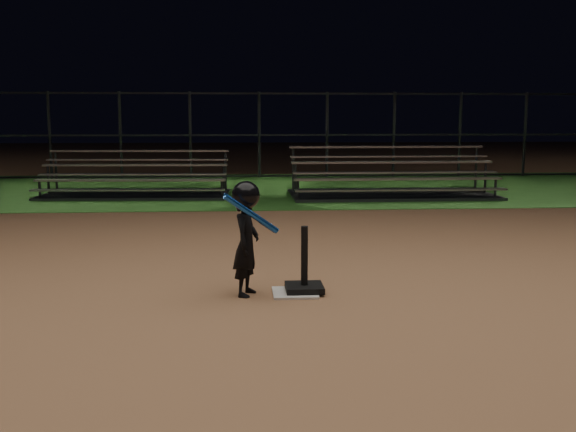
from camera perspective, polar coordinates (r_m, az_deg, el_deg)
The scene contains 8 objects.
ground at distance 6.75m, azimuth 0.60°, elevation -6.72°, with size 80.00×80.00×0.00m, color #956543.
grass_strip at distance 16.60m, azimuth -2.19°, elevation 2.40°, with size 60.00×8.00×0.01m, color #265B1D.
home_plate at distance 6.75m, azimuth 0.60°, elevation -6.63°, with size 0.45×0.45×0.02m, color beige.
batting_tee at distance 6.76m, azimuth 1.42°, elevation -5.49°, with size 0.38×0.38×0.66m.
child_batter at distance 6.59m, azimuth -3.61°, elevation -1.65°, with size 0.56×0.48×1.15m.
bleacher_left at distance 15.38m, azimuth -12.95°, elevation 2.47°, with size 4.23×2.23×1.01m.
bleacher_right at distance 15.09m, azimuth 8.92°, elevation 2.54°, with size 4.54×2.23×1.11m.
backstop_fence at distance 19.51m, azimuth -2.50°, elevation 6.98°, with size 20.08×0.08×2.50m.
Camera 1 is at (-0.53, -6.49, 1.78)m, focal length 41.28 mm.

